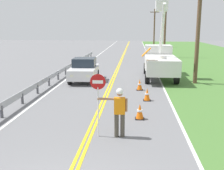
# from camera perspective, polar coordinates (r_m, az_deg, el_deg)

# --- Properties ---
(centerline_yellow_left) EXTENTS (0.11, 110.00, 0.01)m
(centerline_yellow_left) POSITION_cam_1_polar(r_m,az_deg,el_deg) (25.45, 0.78, 2.97)
(centerline_yellow_left) COLOR yellow
(centerline_yellow_left) RESTS_ON ground
(centerline_yellow_right) EXTENTS (0.11, 110.00, 0.01)m
(centerline_yellow_right) POSITION_cam_1_polar(r_m,az_deg,el_deg) (25.43, 1.18, 2.96)
(centerline_yellow_right) COLOR yellow
(centerline_yellow_right) RESTS_ON ground
(edge_line_right) EXTENTS (0.12, 110.00, 0.01)m
(edge_line_right) POSITION_cam_1_polar(r_m,az_deg,el_deg) (25.46, 9.10, 2.83)
(edge_line_right) COLOR silver
(edge_line_right) RESTS_ON ground
(edge_line_left) EXTENTS (0.12, 110.00, 0.01)m
(edge_line_left) POSITION_cam_1_polar(r_m,az_deg,el_deg) (25.92, -7.00, 3.05)
(edge_line_left) COLOR silver
(edge_line_left) RESTS_ON ground
(flagger_worker) EXTENTS (1.09, 0.25, 1.83)m
(flagger_worker) POSITION_cam_1_polar(r_m,az_deg,el_deg) (9.94, 1.53, -5.07)
(flagger_worker) COLOR #474238
(flagger_worker) RESTS_ON ground
(stop_sign_paddle) EXTENTS (0.56, 0.04, 2.33)m
(stop_sign_paddle) POSITION_cam_1_polar(r_m,az_deg,el_deg) (9.81, -2.94, -1.30)
(stop_sign_paddle) COLOR silver
(stop_sign_paddle) RESTS_ON ground
(utility_bucket_truck) EXTENTS (2.71, 6.83, 5.95)m
(utility_bucket_truck) POSITION_cam_1_polar(r_m,az_deg,el_deg) (22.23, 9.86, 5.21)
(utility_bucket_truck) COLOR silver
(utility_bucket_truck) RESTS_ON ground
(oncoming_sedan_nearest) EXTENTS (2.04, 4.17, 1.70)m
(oncoming_sedan_nearest) POSITION_cam_1_polar(r_m,az_deg,el_deg) (20.59, -5.80, 3.13)
(oncoming_sedan_nearest) COLOR silver
(oncoming_sedan_nearest) RESTS_ON ground
(utility_pole_near) EXTENTS (1.80, 0.28, 7.74)m
(utility_pole_near) POSITION_cam_1_polar(r_m,az_deg,el_deg) (20.28, 17.50, 11.64)
(utility_pole_near) COLOR brown
(utility_pole_near) RESTS_ON ground
(utility_pole_mid) EXTENTS (1.80, 0.28, 8.90)m
(utility_pole_mid) POSITION_cam_1_polar(r_m,az_deg,el_deg) (37.71, 11.01, 12.71)
(utility_pole_mid) COLOR brown
(utility_pole_mid) RESTS_ON ground
(utility_pole_far) EXTENTS (1.80, 0.28, 7.52)m
(utility_pole_far) POSITION_cam_1_polar(r_m,az_deg,el_deg) (56.60, 8.78, 11.73)
(utility_pole_far) COLOR brown
(utility_pole_far) RESTS_ON ground
(traffic_cone_lead) EXTENTS (0.40, 0.40, 0.70)m
(traffic_cone_lead) POSITION_cam_1_polar(r_m,az_deg,el_deg) (12.11, 5.79, -5.51)
(traffic_cone_lead) COLOR orange
(traffic_cone_lead) RESTS_ON ground
(traffic_cone_mid) EXTENTS (0.40, 0.40, 0.70)m
(traffic_cone_mid) POSITION_cam_1_polar(r_m,az_deg,el_deg) (15.15, 7.30, -1.99)
(traffic_cone_mid) COLOR orange
(traffic_cone_mid) RESTS_ON ground
(traffic_cone_tail) EXTENTS (0.40, 0.40, 0.70)m
(traffic_cone_tail) POSITION_cam_1_polar(r_m,az_deg,el_deg) (17.64, 5.77, 0.02)
(traffic_cone_tail) COLOR orange
(traffic_cone_tail) RESTS_ON ground
(guardrail_left_shoulder) EXTENTS (0.10, 32.00, 0.71)m
(guardrail_left_shoulder) POSITION_cam_1_polar(r_m,az_deg,el_deg) (22.54, -10.36, 2.94)
(guardrail_left_shoulder) COLOR #9EA0A3
(guardrail_left_shoulder) RESTS_ON ground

